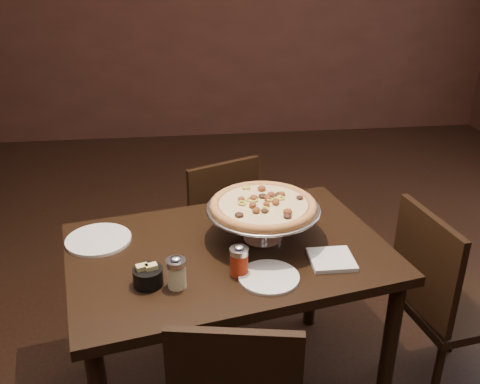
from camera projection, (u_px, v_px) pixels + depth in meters
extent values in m
cube|color=black|center=(229.00, 253.00, 2.05)|extent=(1.34, 1.03, 0.04)
cylinder|color=black|center=(388.00, 356.00, 2.07)|extent=(0.06, 0.06, 0.71)
cylinder|color=black|center=(89.00, 307.00, 2.35)|extent=(0.06, 0.06, 0.71)
cylinder|color=black|center=(313.00, 265.00, 2.65)|extent=(0.06, 0.06, 0.71)
cylinder|color=silver|center=(262.00, 239.00, 2.10)|extent=(0.15, 0.15, 0.01)
cylinder|color=silver|center=(263.00, 224.00, 2.07)|extent=(0.03, 0.03, 0.12)
cylinder|color=silver|center=(263.00, 210.00, 2.05)|extent=(0.11, 0.11, 0.01)
cylinder|color=#ADADB2|center=(263.00, 209.00, 2.04)|extent=(0.43, 0.43, 0.01)
torus|color=#ADADB2|center=(263.00, 208.00, 2.04)|extent=(0.44, 0.44, 0.01)
cylinder|color=#915A2B|center=(263.00, 206.00, 2.04)|extent=(0.40, 0.40, 0.01)
torus|color=#915A2B|center=(263.00, 205.00, 2.04)|extent=(0.41, 0.41, 0.03)
cylinder|color=tan|center=(263.00, 204.00, 2.03)|extent=(0.34, 0.34, 0.01)
cylinder|color=#ECEAB7|center=(177.00, 276.00, 1.80)|extent=(0.06, 0.06, 0.09)
cylinder|color=silver|center=(176.00, 263.00, 1.78)|extent=(0.07, 0.07, 0.02)
ellipsoid|color=silver|center=(176.00, 258.00, 1.77)|extent=(0.04, 0.04, 0.01)
cylinder|color=maroon|center=(239.00, 264.00, 1.87)|extent=(0.06, 0.06, 0.08)
cylinder|color=silver|center=(239.00, 251.00, 1.84)|extent=(0.07, 0.07, 0.02)
ellipsoid|color=silver|center=(239.00, 247.00, 1.84)|extent=(0.04, 0.04, 0.01)
cylinder|color=black|center=(148.00, 277.00, 1.81)|extent=(0.10, 0.10, 0.06)
cube|color=#D2C179|center=(143.00, 274.00, 1.81)|extent=(0.05, 0.04, 0.07)
cube|color=#D2C179|center=(152.00, 273.00, 1.81)|extent=(0.05, 0.04, 0.07)
cube|color=silver|center=(332.00, 260.00, 1.95)|extent=(0.16, 0.16, 0.02)
cylinder|color=white|center=(98.00, 240.00, 2.09)|extent=(0.25, 0.25, 0.01)
cylinder|color=white|center=(269.00, 277.00, 1.86)|extent=(0.21, 0.21, 0.01)
cone|color=silver|center=(294.00, 216.00, 1.98)|extent=(0.12, 0.12, 0.00)
cylinder|color=black|center=(294.00, 216.00, 1.97)|extent=(0.04, 0.11, 0.02)
cube|color=black|center=(209.00, 226.00, 2.92)|extent=(0.51, 0.51, 0.04)
cube|color=black|center=(224.00, 201.00, 2.68)|extent=(0.37, 0.18, 0.41)
cylinder|color=black|center=(221.00, 239.00, 3.20)|extent=(0.03, 0.03, 0.38)
cylinder|color=black|center=(173.00, 253.00, 3.06)|extent=(0.03, 0.03, 0.38)
cylinder|color=black|center=(248.00, 264.00, 2.96)|extent=(0.03, 0.03, 0.38)
cylinder|color=black|center=(197.00, 281.00, 2.81)|extent=(0.03, 0.03, 0.38)
cube|color=black|center=(455.00, 306.00, 2.25)|extent=(0.47, 0.47, 0.04)
cube|color=black|center=(425.00, 264.00, 2.10)|extent=(0.09, 0.41, 0.43)
cylinder|color=black|center=(455.00, 317.00, 2.53)|extent=(0.03, 0.03, 0.40)
cylinder|color=black|center=(436.00, 381.00, 2.16)|extent=(0.03, 0.03, 0.40)
cylinder|color=black|center=(393.00, 330.00, 2.45)|extent=(0.03, 0.03, 0.40)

